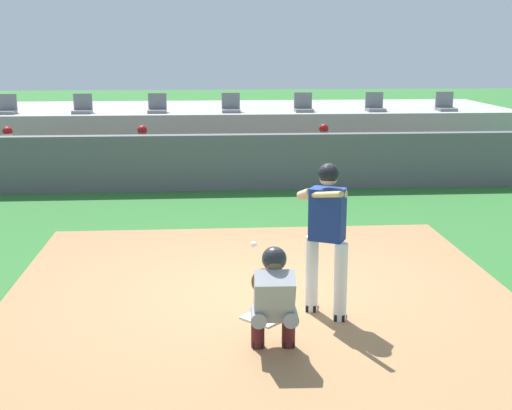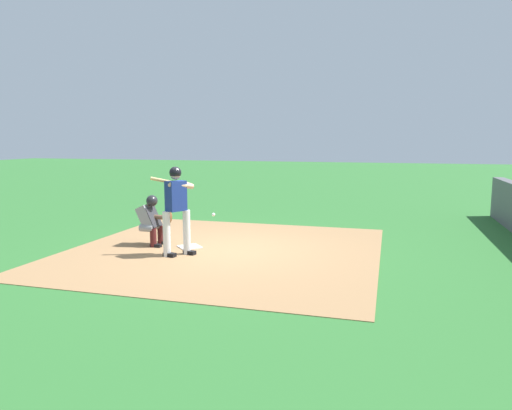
{
  "view_description": "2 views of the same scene",
  "coord_description": "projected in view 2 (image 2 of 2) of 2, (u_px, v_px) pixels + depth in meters",
  "views": [
    {
      "loc": [
        -0.66,
        -8.21,
        3.09
      ],
      "look_at": [
        0.0,
        0.7,
        1.0
      ],
      "focal_mm": 48.39,
      "sensor_mm": 36.0,
      "label": 1
    },
    {
      "loc": [
        9.1,
        3.31,
        2.33
      ],
      "look_at": [
        0.0,
        0.7,
        1.0
      ],
      "focal_mm": 32.69,
      "sensor_mm": 36.0,
      "label": 2
    }
  ],
  "objects": [
    {
      "name": "dirt_infield",
      "position": [
        224.0,
        250.0,
        9.89
      ],
      "size": [
        6.4,
        6.4,
        0.01
      ],
      "primitive_type": "cube",
      "color": "#9E754C",
      "rests_on": "ground"
    },
    {
      "name": "catcher_crouched",
      "position": [
        153.0,
        218.0,
        10.26
      ],
      "size": [
        0.49,
        1.76,
        1.13
      ],
      "color": "gray",
      "rests_on": "ground"
    },
    {
      "name": "ground_plane",
      "position": [
        224.0,
        250.0,
        9.89
      ],
      "size": [
        80.0,
        80.0,
        0.0
      ],
      "primitive_type": "plane",
      "color": "#2D6B2D"
    },
    {
      "name": "home_plate",
      "position": [
        190.0,
        247.0,
        10.11
      ],
      "size": [
        0.62,
        0.62,
        0.02
      ],
      "primitive_type": "cube",
      "rotation": [
        0.0,
        0.0,
        0.79
      ],
      "color": "white",
      "rests_on": "dirt_infield"
    },
    {
      "name": "batter_at_plate",
      "position": [
        177.0,
        205.0,
        9.3
      ],
      "size": [
        0.57,
        0.89,
        1.8
      ],
      "color": "silver",
      "rests_on": "ground"
    }
  ]
}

